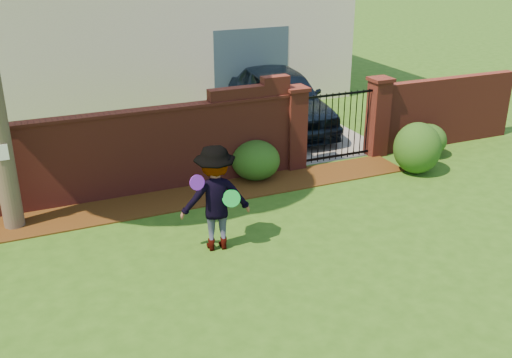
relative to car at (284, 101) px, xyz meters
name	(u,v)px	position (x,y,z in m)	size (l,w,h in m)	color
ground	(273,276)	(-3.40, -6.62, -0.83)	(80.00, 80.00, 0.01)	#2C5515
mulch_bed	(158,203)	(-4.35, -3.29, -0.81)	(11.10, 1.08, 0.03)	#3A200A
brick_wall	(93,156)	(-5.41, -2.62, 0.10)	(8.70, 0.31, 2.16)	maroon
brick_wall_return	(445,111)	(3.20, -2.62, 0.03)	(4.00, 0.25, 1.70)	maroon
pillar_left	(295,128)	(-1.00, -2.62, 0.13)	(0.50, 0.50, 1.88)	maroon
pillar_right	(378,116)	(1.20, -2.62, 0.13)	(0.50, 0.50, 1.88)	maroon
iron_gate	(337,126)	(0.10, -2.62, 0.03)	(1.78, 0.03, 1.60)	black
driveway	(265,116)	(0.10, 1.38, -0.82)	(3.20, 8.00, 0.01)	gray
car	(284,101)	(0.00, 0.00, 0.00)	(1.95, 4.84, 1.65)	black
paper_notice	(2,153)	(-7.00, -3.41, 0.68)	(0.20, 0.01, 0.28)	white
shrub_left	(256,160)	(-2.07, -2.88, -0.39)	(1.05, 1.05, 0.86)	#174414
shrub_middle	(417,148)	(1.36, -3.95, -0.25)	(1.04, 1.04, 1.15)	#174414
shrub_right	(428,140)	(2.29, -3.18, -0.44)	(0.87, 0.87, 0.78)	#174414
man	(216,199)	(-3.90, -5.43, 0.08)	(1.18, 0.68, 1.82)	gray
frisbee_purple	(197,183)	(-4.25, -5.58, 0.50)	(0.25, 0.25, 0.02)	purple
frisbee_green	(231,198)	(-3.71, -5.66, 0.16)	(0.30, 0.30, 0.03)	green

